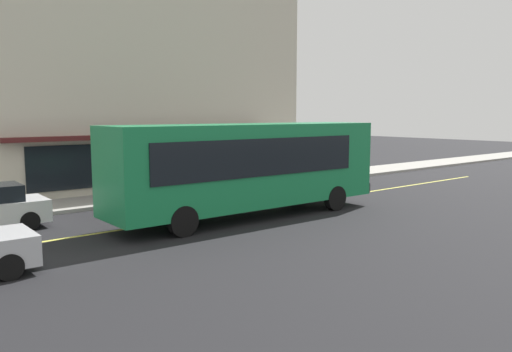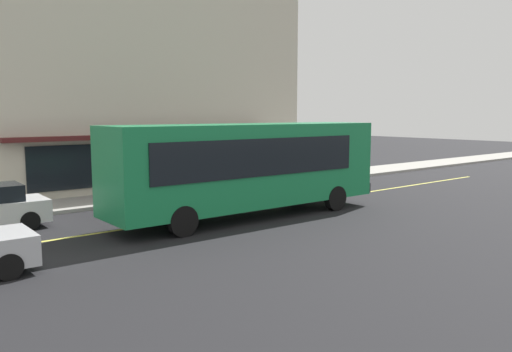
% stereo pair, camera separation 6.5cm
% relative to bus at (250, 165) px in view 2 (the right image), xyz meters
% --- Properties ---
extents(ground, '(120.00, 120.00, 0.00)m').
position_rel_bus_xyz_m(ground, '(0.17, 1.05, -1.99)').
color(ground, black).
extents(sidewalk, '(80.00, 2.95, 0.15)m').
position_rel_bus_xyz_m(sidewalk, '(0.17, 6.46, -1.91)').
color(sidewalk, '#9E9B93').
rests_on(sidewalk, ground).
extents(lane_centre_stripe, '(36.00, 0.16, 0.01)m').
position_rel_bus_xyz_m(lane_centre_stripe, '(0.17, 1.05, -1.98)').
color(lane_centre_stripe, '#D8D14C').
rests_on(lane_centre_stripe, ground).
extents(storefront_building, '(19.79, 12.12, 12.12)m').
position_rel_bus_xyz_m(storefront_building, '(0.11, 13.69, 4.07)').
color(storefront_building, beige).
rests_on(storefront_building, ground).
extents(bus, '(11.16, 2.72, 3.50)m').
position_rel_bus_xyz_m(bus, '(0.00, 0.00, 0.00)').
color(bus, '#197F47').
rests_on(bus, ground).
extents(traffic_light, '(0.30, 0.52, 3.20)m').
position_rel_bus_xyz_m(traffic_light, '(1.48, 5.72, 0.55)').
color(traffic_light, '#2D2D33').
rests_on(traffic_light, sidewalk).
extents(car_black, '(4.34, 1.94, 1.52)m').
position_rel_bus_xyz_m(car_black, '(-0.93, 3.78, -1.24)').
color(car_black, black).
rests_on(car_black, ground).
extents(pedestrian_at_corner, '(0.34, 0.34, 1.70)m').
position_rel_bus_xyz_m(pedestrian_at_corner, '(11.83, 5.47, -0.82)').
color(pedestrian_at_corner, black).
rests_on(pedestrian_at_corner, sidewalk).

